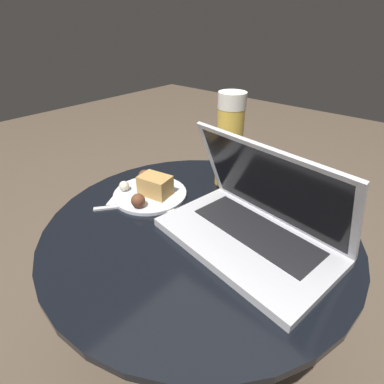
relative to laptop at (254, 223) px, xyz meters
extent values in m
plane|color=brown|center=(-0.12, -0.03, -0.55)|extent=(6.00, 6.00, 0.00)
cylinder|color=#515156|center=(-0.12, -0.03, -0.54)|extent=(0.40, 0.40, 0.01)
cylinder|color=#515156|center=(-0.12, -0.03, -0.30)|extent=(0.08, 0.08, 0.47)
cylinder|color=black|center=(-0.12, -0.03, -0.05)|extent=(0.71, 0.71, 0.02)
cube|color=silver|center=(-0.31, -0.03, -0.04)|extent=(0.21, 0.19, 0.00)
cube|color=silver|center=(0.00, -0.02, -0.04)|extent=(0.39, 0.27, 0.02)
cube|color=black|center=(0.00, 0.01, -0.03)|extent=(0.30, 0.15, 0.00)
cube|color=silver|center=(0.01, 0.04, 0.07)|extent=(0.37, 0.15, 0.20)
cube|color=black|center=(0.01, 0.04, 0.07)|extent=(0.34, 0.13, 0.18)
cylinder|color=gold|center=(-0.19, 0.18, 0.06)|extent=(0.07, 0.07, 0.22)
cylinder|color=white|center=(-0.19, 0.18, 0.19)|extent=(0.07, 0.07, 0.04)
cylinder|color=silver|center=(-0.30, -0.02, -0.04)|extent=(0.20, 0.20, 0.01)
cube|color=tan|center=(-0.29, -0.01, -0.01)|extent=(0.09, 0.07, 0.05)
sphere|color=beige|center=(-0.37, -0.06, -0.02)|extent=(0.03, 0.03, 0.03)
sphere|color=brown|center=(-0.28, -0.08, -0.02)|extent=(0.04, 0.04, 0.04)
sphere|color=brown|center=(-0.36, 0.02, -0.02)|extent=(0.03, 0.03, 0.03)
cube|color=silver|center=(-0.32, -0.11, -0.04)|extent=(0.09, 0.11, 0.00)
cube|color=silver|center=(-0.26, -0.03, -0.04)|extent=(0.05, 0.06, 0.00)
camera|label=1|loc=(0.23, -0.47, 0.38)|focal=28.00mm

